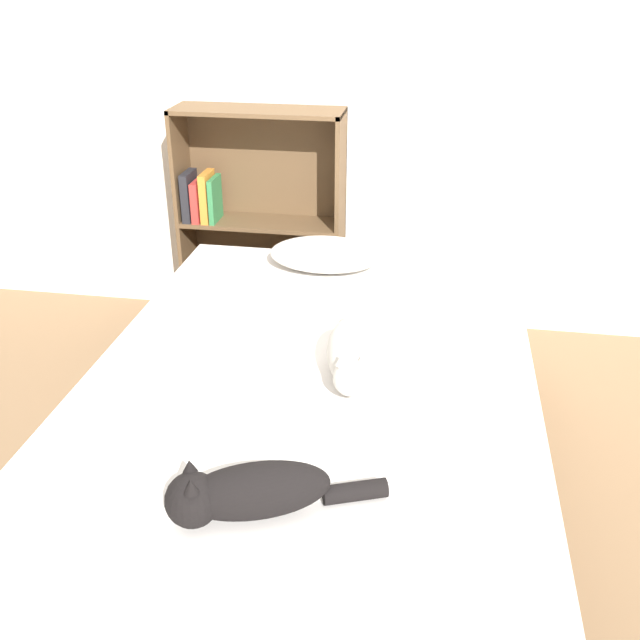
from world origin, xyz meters
TOP-DOWN VIEW (x-y plane):
  - ground_plane at (0.00, 0.00)m, footprint 8.00×8.00m
  - wall_back at (0.00, 1.51)m, footprint 8.00×0.06m
  - bed at (0.00, 0.00)m, footprint 1.47×2.09m
  - pillow at (-0.10, 0.85)m, footprint 0.47×0.33m
  - cat_light at (0.13, -0.01)m, footprint 0.20×0.51m
  - cat_dark at (-0.04, -0.69)m, footprint 0.51×0.26m
  - bookshelf at (-0.52, 1.38)m, footprint 0.81×0.26m

SIDE VIEW (x-z plane):
  - ground_plane at x=0.00m, z-range 0.00..0.00m
  - bed at x=0.00m, z-range 0.00..0.54m
  - bookshelf at x=-0.52m, z-range 0.01..1.12m
  - pillow at x=-0.10m, z-range 0.54..0.66m
  - cat_dark at x=-0.04m, z-range 0.53..0.69m
  - cat_light at x=0.13m, z-range 0.54..0.70m
  - wall_back at x=0.00m, z-range 0.00..2.50m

